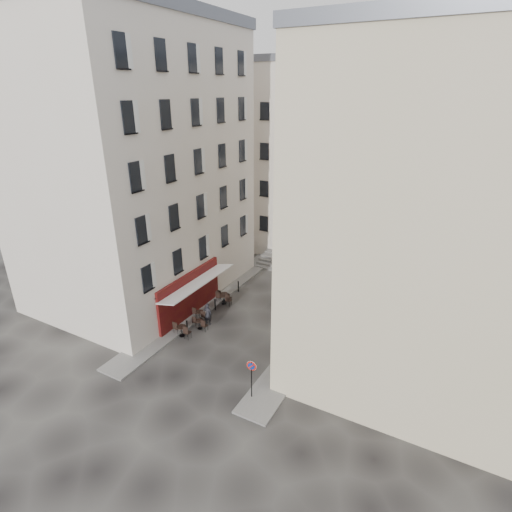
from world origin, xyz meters
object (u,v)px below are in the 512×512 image
Objects in this scene: pedestrian at (208,314)px; bistro_table_a at (182,330)px; bistro_table_b at (200,323)px; no_parking_sign at (251,373)px.

bistro_table_a is at bearing 69.23° from pedestrian.
bistro_table_b is at bearing 77.88° from pedestrian.
no_parking_sign is 7.81m from bistro_table_a.
pedestrian reaches higher than bistro_table_a.
bistro_table_b is 0.74× the size of pedestrian.
bistro_table_a is at bearing -111.82° from bistro_table_b.
no_parking_sign is 8.31m from pedestrian.
pedestrian reaches higher than bistro_table_b.
pedestrian is at bearing 73.22° from bistro_table_a.
no_parking_sign is 7.98m from bistro_table_b.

